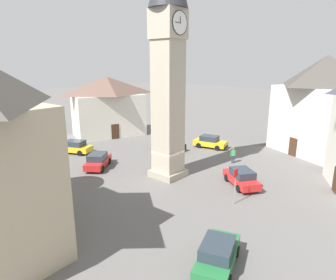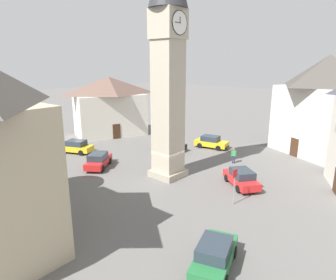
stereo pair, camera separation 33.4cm
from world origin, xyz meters
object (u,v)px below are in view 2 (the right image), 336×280
Objects in this scene: car_white_side at (76,147)px; car_green_alley at (98,160)px; building_shop_left at (110,106)px; clock_tower at (168,36)px; building_terrace_right at (324,104)px; road_sign at (235,181)px; car_blue_kerb at (241,178)px; car_silver_kerb at (215,255)px; car_red_corner at (169,144)px; car_black_far at (211,142)px; tree at (21,145)px; pedestrian at (234,154)px.

car_white_side is 6.40m from car_green_alley.
clock_tower is at bearing 68.42° from building_shop_left.
road_sign is at bearing -2.66° from building_terrace_right.
car_blue_kerb is 14.29m from car_green_alley.
building_terrace_right is 19.16m from road_sign.
car_silver_kerb and car_red_corner have the same top height.
building_shop_left is 26.32m from road_sign.
car_blue_kerb and car_black_far have the same top height.
tree is at bearing 12.51° from car_green_alley.
car_blue_kerb is 0.37× the size of building_terrace_right.
car_silver_kerb is 26.35m from building_terrace_right.
pedestrian is at bearing 119.33° from car_white_side.
pedestrian is at bearing -28.43° from building_terrace_right.
car_white_side is 18.37m from pedestrian.
car_white_side is 16.55m from car_black_far.
building_terrace_right is (-28.59, 13.56, 1.38)m from tree.
car_white_side is 12.79m from tree.
building_terrace_right is (-17.65, 8.44, -6.79)m from clock_tower.
car_silver_kerb and car_green_alley have the same top height.
car_silver_kerb is at bearing 74.67° from car_white_side.
clock_tower is 12.67× the size of pedestrian.
car_white_side is at bearing -60.67° from pedestrian.
car_silver_kerb is 0.39× the size of building_shop_left.
clock_tower is 4.81× the size of car_white_side.
road_sign is at bearing 81.79° from clock_tower.
car_blue_kerb is at bearing 110.50° from clock_tower.
car_silver_kerb is 0.69× the size of tree.
car_green_alley is 2.56× the size of pedestrian.
road_sign reaches higher than car_silver_kerb.
car_black_far is 0.68× the size of tree.
clock_tower is at bearing -128.02° from car_silver_kerb.
car_silver_kerb is at bearing 26.07° from pedestrian.
car_silver_kerb is 1.59× the size of road_sign.
car_green_alley is at bearing -7.78° from car_red_corner.
car_blue_kerb is at bearing -158.96° from car_silver_kerb.
car_silver_kerb is 31.81m from building_shop_left.
car_blue_kerb is 0.37× the size of building_shop_left.
pedestrian is (-7.32, 2.85, -11.54)m from clock_tower.
car_blue_kerb is at bearing 45.79° from car_black_far.
clock_tower reaches higher than pedestrian.
building_terrace_right is (-10.77, 25.84, 1.44)m from building_shop_left.
tree is at bearing 40.98° from car_white_side.
road_sign is at bearing 127.79° from tree.
road_sign is (18.75, -0.87, -3.86)m from building_terrace_right.
car_black_far is at bearing -168.09° from clock_tower.
car_silver_kerb is at bearing 33.84° from car_black_far.
car_blue_kerb and car_red_corner have the same top height.
clock_tower is at bearing 113.06° from car_green_alley.
car_black_far is at bearing -57.33° from building_terrace_right.
car_blue_kerb is at bearing 79.27° from building_shop_left.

